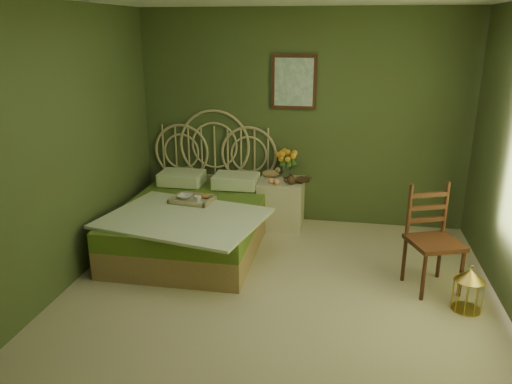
% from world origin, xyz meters
% --- Properties ---
extents(floor, '(4.50, 4.50, 0.00)m').
position_xyz_m(floor, '(0.00, 0.00, 0.00)').
color(floor, tan).
rests_on(floor, ground).
extents(wall_back, '(4.00, 0.00, 4.00)m').
position_xyz_m(wall_back, '(0.00, 2.25, 1.30)').
color(wall_back, '#45582E').
rests_on(wall_back, floor).
extents(wall_left, '(0.00, 4.50, 4.50)m').
position_xyz_m(wall_left, '(-2.00, 0.00, 1.30)').
color(wall_left, '#45582E').
rests_on(wall_left, floor).
extents(wall_art, '(0.54, 0.04, 0.64)m').
position_xyz_m(wall_art, '(-0.10, 2.22, 1.75)').
color(wall_art, '#321C0D').
rests_on(wall_art, wall_back).
extents(bed, '(1.77, 2.23, 1.38)m').
position_xyz_m(bed, '(-1.10, 1.27, 0.30)').
color(bed, tan).
rests_on(bed, floor).
extents(nightstand, '(0.54, 0.54, 1.02)m').
position_xyz_m(nightstand, '(-0.20, 1.99, 0.36)').
color(nightstand, beige).
rests_on(nightstand, floor).
extents(chair, '(0.57, 0.57, 0.99)m').
position_xyz_m(chair, '(1.40, 0.74, 0.55)').
color(chair, '#321C0D').
rests_on(chair, floor).
extents(birdcage, '(0.26, 0.26, 0.39)m').
position_xyz_m(birdcage, '(1.66, 0.31, 0.19)').
color(birdcage, gold).
rests_on(birdcage, floor).
extents(book_lower, '(0.18, 0.22, 0.02)m').
position_xyz_m(book_lower, '(-0.02, 2.00, 0.60)').
color(book_lower, '#381E0F').
rests_on(book_lower, nightstand).
extents(book_upper, '(0.23, 0.27, 0.02)m').
position_xyz_m(book_upper, '(-0.02, 2.00, 0.62)').
color(book_upper, '#472819').
rests_on(book_upper, nightstand).
extents(cereal_bowl, '(0.18, 0.18, 0.04)m').
position_xyz_m(cereal_bowl, '(-1.20, 1.29, 0.55)').
color(cereal_bowl, white).
rests_on(cereal_bowl, bed).
extents(coffee_cup, '(0.10, 0.10, 0.08)m').
position_xyz_m(coffee_cup, '(-1.02, 1.18, 0.57)').
color(coffee_cup, white).
rests_on(coffee_cup, bed).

